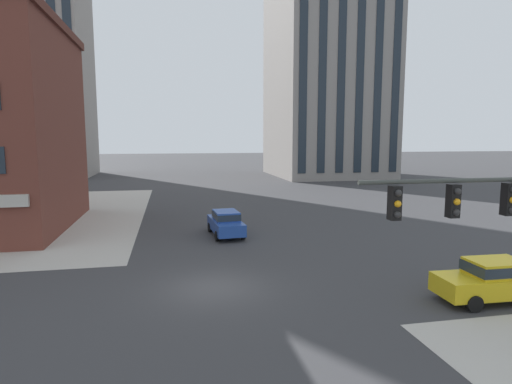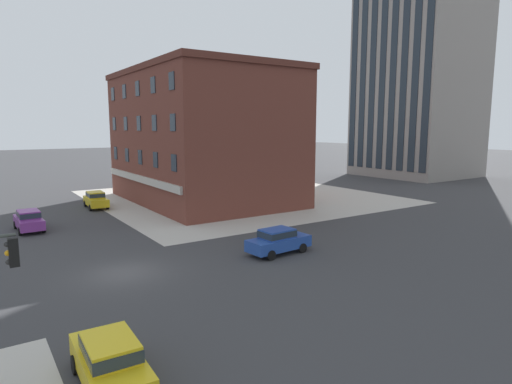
{
  "view_description": "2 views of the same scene",
  "coord_description": "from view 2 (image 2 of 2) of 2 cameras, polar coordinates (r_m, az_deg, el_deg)",
  "views": [
    {
      "loc": [
        -1.68,
        -17.73,
        6.46
      ],
      "look_at": [
        3.33,
        7.12,
        3.2
      ],
      "focal_mm": 29.75,
      "sensor_mm": 36.0,
      "label": 1
    },
    {
      "loc": [
        24.01,
        -7.01,
        8.28
      ],
      "look_at": [
        -1.36,
        10.0,
        3.71
      ],
      "focal_mm": 30.33,
      "sensor_mm": 36.0,
      "label": 2
    }
  ],
  "objects": [
    {
      "name": "sidewalk_far_corner",
      "position": [
        52.3,
        -2.26,
        -0.6
      ],
      "size": [
        32.0,
        32.0,
        0.02
      ],
      "primitive_type": "cube",
      "color": "#B7B2A8",
      "rests_on": "ground"
    },
    {
      "name": "car_cross_eastbound",
      "position": [
        47.78,
        -20.37,
        -0.89
      ],
      "size": [
        4.46,
        2.02,
        1.68
      ],
      "color": "gold",
      "rests_on": "ground"
    },
    {
      "name": "storefront_block_near_corner",
      "position": [
        49.27,
        -7.12,
        7.28
      ],
      "size": [
        22.38,
        14.75,
        14.53
      ],
      "color": "brown",
      "rests_on": "ground"
    },
    {
      "name": "ground_plane",
      "position": [
        26.35,
        -16.91,
        -10.18
      ],
      "size": [
        320.0,
        320.0,
        0.0
      ],
      "primitive_type": "plane",
      "color": "#38383A"
    },
    {
      "name": "car_main_southbound_near",
      "position": [
        28.72,
        2.94,
        -6.35
      ],
      "size": [
        2.14,
        4.52,
        1.68
      ],
      "color": "#23479E",
      "rests_on": "ground"
    },
    {
      "name": "car_main_southbound_far",
      "position": [
        39.44,
        -27.78,
        -3.24
      ],
      "size": [
        4.45,
        1.99,
        1.68
      ],
      "color": "#7A3389",
      "rests_on": "ground"
    },
    {
      "name": "car_main_northbound_near",
      "position": [
        15.54,
        -18.69,
        -20.23
      ],
      "size": [
        4.45,
        2.0,
        1.68
      ],
      "color": "gold",
      "rests_on": "ground"
    }
  ]
}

